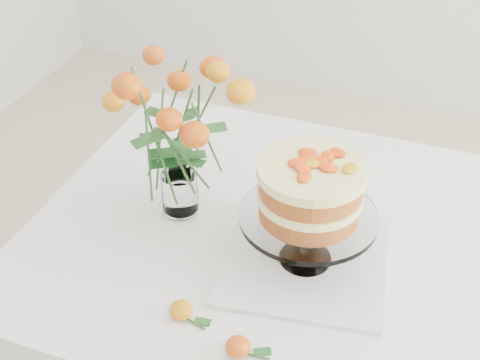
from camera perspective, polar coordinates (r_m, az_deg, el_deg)
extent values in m
cube|color=tan|center=(1.45, 10.07, -6.72)|extent=(1.40, 0.90, 0.04)
cylinder|color=tan|center=(2.11, -5.44, -3.70)|extent=(0.06, 0.06, 0.71)
cube|color=white|center=(1.44, 10.16, -6.05)|extent=(1.42, 0.92, 0.01)
cube|color=white|center=(1.86, 12.83, 0.69)|extent=(1.42, 0.01, 0.20)
cube|color=white|center=(1.72, -13.92, -2.88)|extent=(0.01, 0.92, 0.20)
cube|color=silver|center=(1.39, 5.55, -6.88)|extent=(0.37, 0.37, 0.01)
cylinder|color=silver|center=(1.34, 5.72, -4.73)|extent=(0.03, 0.03, 0.09)
cylinder|color=silver|center=(1.31, 5.85, -3.10)|extent=(0.27, 0.27, 0.01)
cylinder|color=#AC6327|center=(1.29, 5.92, -2.23)|extent=(0.20, 0.20, 0.04)
cylinder|color=#FFFAA4|center=(1.28, 6.00, -1.24)|extent=(0.21, 0.21, 0.02)
cylinder|color=#AC6327|center=(1.26, 6.08, -0.22)|extent=(0.20, 0.20, 0.04)
cylinder|color=#FFFAA4|center=(1.24, 6.17, 0.86)|extent=(0.21, 0.21, 0.02)
cylinder|color=silver|center=(1.51, -5.06, -2.55)|extent=(0.07, 0.07, 0.01)
cylinder|color=silver|center=(1.48, -5.16, -1.02)|extent=(0.08, 0.08, 0.09)
ellipsoid|color=#F6A415|center=(1.27, -5.06, -10.98)|extent=(0.04, 0.04, 0.04)
cylinder|color=#295823|center=(1.27, -3.97, -12.10)|extent=(0.05, 0.02, 0.00)
ellipsoid|color=#BA4B09|center=(1.21, -0.20, -14.03)|extent=(0.04, 0.04, 0.04)
cylinder|color=#295823|center=(1.22, 1.26, -14.82)|extent=(0.05, 0.01, 0.00)
ellipsoid|color=#DDA20E|center=(1.38, 4.39, -7.42)|extent=(0.03, 0.02, 0.00)
ellipsoid|color=#DDA20E|center=(1.33, 8.05, -9.53)|extent=(0.03, 0.02, 0.00)
ellipsoid|color=#DDA20E|center=(1.30, 9.35, -11.13)|extent=(0.03, 0.02, 0.00)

